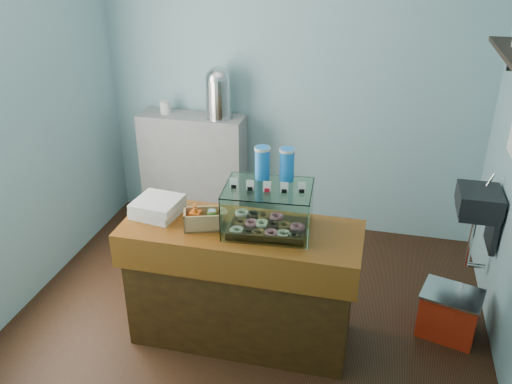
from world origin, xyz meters
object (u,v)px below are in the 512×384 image
(display_case, at_px, (269,206))
(red_cooler, at_px, (449,313))
(counter, at_px, (242,283))
(coffee_urn, at_px, (218,91))

(display_case, xyz_separation_m, red_cooler, (1.27, 0.32, -0.88))
(display_case, bearing_deg, red_cooler, 9.92)
(counter, xyz_separation_m, display_case, (0.17, 0.05, 0.61))
(counter, distance_m, red_cooler, 1.52)
(counter, height_order, red_cooler, counter)
(display_case, relative_size, coffee_urn, 1.23)
(counter, distance_m, display_case, 0.63)
(red_cooler, bearing_deg, display_case, -150.58)
(red_cooler, bearing_deg, coffee_urn, 165.47)
(counter, bearing_deg, red_cooler, 14.27)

